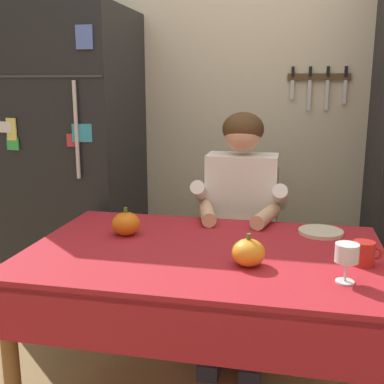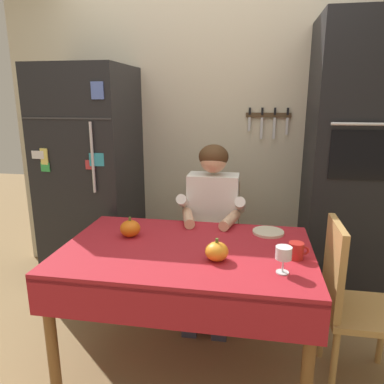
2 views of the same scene
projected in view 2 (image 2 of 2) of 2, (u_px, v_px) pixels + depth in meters
ground_plane at (184, 371)px, 2.14m from camera, size 10.00×10.00×0.00m
back_wall_assembly at (219, 129)px, 3.09m from camera, size 3.70×0.13×2.60m
refrigerator at (92, 180)px, 2.98m from camera, size 0.68×0.71×1.80m
wall_oven at (350, 169)px, 2.66m from camera, size 0.60×0.64×2.10m
dining_table at (186, 263)px, 2.05m from camera, size 1.40×0.90×0.74m
chair_behind_person at (214, 237)px, 2.83m from camera, size 0.40×0.40×0.93m
seated_person at (212, 217)px, 2.59m from camera, size 0.47×0.55×1.25m
chair_right_side at (350, 298)px, 1.96m from camera, size 0.40×0.40×0.93m
coffee_mug at (296, 251)px, 1.90m from camera, size 0.11×0.08×0.09m
wine_glass at (284, 254)px, 1.73m from camera, size 0.08×0.08×0.13m
pumpkin_large at (130, 228)px, 2.20m from camera, size 0.12×0.12×0.12m
pumpkin_medium at (217, 251)px, 1.87m from camera, size 0.12×0.12×0.12m
serving_tray at (268, 232)px, 2.26m from camera, size 0.19×0.19×0.02m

